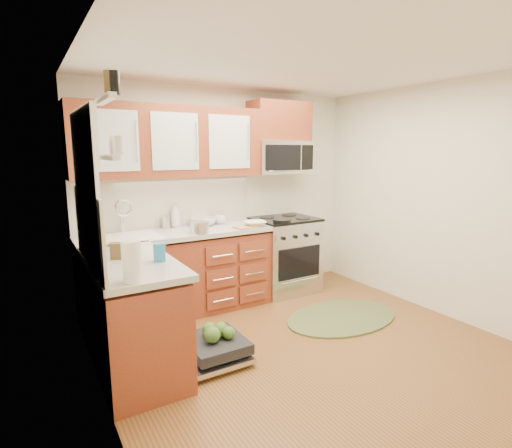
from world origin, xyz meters
TOP-DOWN VIEW (x-y plane):
  - floor at (0.00, 0.00)m, footprint 3.50×3.50m
  - ceiling at (0.00, 0.00)m, footprint 3.50×3.50m
  - wall_back at (0.00, 1.75)m, footprint 3.50×0.04m
  - wall_left at (-1.75, 0.00)m, footprint 0.04×3.50m
  - wall_right at (1.75, 0.00)m, footprint 0.04×3.50m
  - base_cabinet_back at (-0.73, 1.45)m, footprint 2.05×0.60m
  - base_cabinet_left at (-1.45, 0.52)m, footprint 0.60×1.25m
  - countertop_back at (-0.72, 1.44)m, footprint 2.07×0.64m
  - countertop_left at (-1.44, 0.53)m, footprint 0.64×1.27m
  - backsplash_back at (-0.73, 1.74)m, footprint 2.05×0.02m
  - backsplash_left at (-1.74, 0.52)m, footprint 0.02×1.25m
  - upper_cabinets at (-0.73, 1.57)m, footprint 2.05×0.35m
  - cabinet_over_mw at (0.68, 1.57)m, footprint 0.76×0.35m
  - range at (0.68, 1.43)m, footprint 0.76×0.64m
  - microwave at (0.68, 1.55)m, footprint 0.76×0.38m
  - sink at (-1.25, 1.42)m, footprint 0.62×0.50m
  - dishwasher at (-0.86, 0.30)m, footprint 0.70×0.60m
  - window at (-1.74, 0.50)m, footprint 0.03×1.05m
  - window_blind at (-1.71, 0.50)m, footprint 0.02×0.96m
  - shelf_upper at (-1.72, -0.35)m, footprint 0.04×0.40m
  - shelf_lower at (-1.72, -0.35)m, footprint 0.04×0.40m
  - rug at (0.72, 0.39)m, footprint 1.54×1.29m
  - skillet at (0.46, 1.18)m, footprint 0.26×0.26m
  - stock_pot at (-0.56, 1.22)m, footprint 0.27×0.27m
  - cutting_board at (0.02, 1.22)m, footprint 0.29×0.21m
  - canister at (-0.78, 1.65)m, footprint 0.11×0.11m
  - paper_towel_roll at (-1.56, -0.02)m, footprint 0.17×0.17m
  - mustard_bottle at (-1.60, 0.74)m, footprint 0.07×0.07m
  - red_bottle at (-1.53, 0.00)m, footprint 0.07×0.07m
  - wooden_box at (-1.52, 0.64)m, footprint 0.15×0.14m
  - blue_carton at (-1.25, 0.37)m, footprint 0.10×0.08m
  - bowl_a at (0.14, 1.25)m, footprint 0.30×0.30m
  - bowl_b at (-0.35, 1.60)m, footprint 0.33×0.33m
  - cup at (-0.13, 1.61)m, footprint 0.18×0.18m
  - soap_bottle_a at (-0.66, 1.68)m, footprint 0.14×0.14m
  - soap_bottle_b at (-1.62, 0.64)m, footprint 0.08×0.08m
  - soap_bottle_c at (-1.62, 0.65)m, footprint 0.15×0.15m

SIDE VIEW (x-z plane):
  - floor at x=0.00m, z-range 0.00..0.00m
  - rug at x=0.72m, z-range 0.00..0.02m
  - dishwasher at x=-0.86m, z-range 0.00..0.20m
  - base_cabinet_back at x=-0.73m, z-range 0.00..0.85m
  - base_cabinet_left at x=-1.45m, z-range 0.00..0.85m
  - range at x=0.68m, z-range 0.00..0.95m
  - sink at x=-1.25m, z-range 0.67..0.93m
  - countertop_back at x=-0.72m, z-range 0.88..0.93m
  - countertop_left at x=-1.44m, z-range 0.88..0.93m
  - cutting_board at x=0.02m, z-range 0.93..0.94m
  - bowl_a at x=0.14m, z-range 0.93..0.99m
  - skillet at x=0.46m, z-range 0.95..0.99m
  - bowl_b at x=-0.35m, z-range 0.93..1.02m
  - cup at x=-0.13m, z-range 0.93..1.03m
  - stock_pot at x=-0.56m, z-range 0.93..1.05m
  - wooden_box at x=-1.52m, z-range 0.93..1.05m
  - blue_carton at x=-1.25m, z-range 0.93..1.07m
  - canister at x=-0.78m, z-range 0.93..1.07m
  - soap_bottle_c at x=-1.62m, z-range 0.93..1.08m
  - soap_bottle_b at x=-1.62m, z-range 0.93..1.09m
  - mustard_bottle at x=-1.60m, z-range 0.93..1.12m
  - red_bottle at x=-1.53m, z-range 0.93..1.18m
  - paper_towel_roll at x=-1.56m, z-range 0.93..1.20m
  - soap_bottle_a at x=-0.66m, z-range 0.93..1.21m
  - backsplash_back at x=-0.73m, z-range 0.93..1.49m
  - backsplash_left at x=-1.74m, z-range 0.93..1.49m
  - wall_back at x=0.00m, z-range 0.00..2.50m
  - wall_left at x=-1.75m, z-range 0.00..2.50m
  - wall_right at x=1.75m, z-range 0.00..2.50m
  - window at x=-1.74m, z-range 1.02..2.08m
  - microwave at x=0.68m, z-range 1.50..1.90m
  - shelf_lower at x=-1.72m, z-range 1.74..1.76m
  - upper_cabinets at x=-0.73m, z-range 1.50..2.25m
  - window_blind at x=-1.71m, z-range 1.68..2.08m
  - shelf_upper at x=-1.72m, z-range 2.03..2.06m
  - cabinet_over_mw at x=0.68m, z-range 1.90..2.37m
  - ceiling at x=0.00m, z-range 2.50..2.50m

